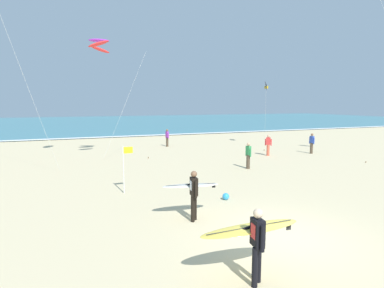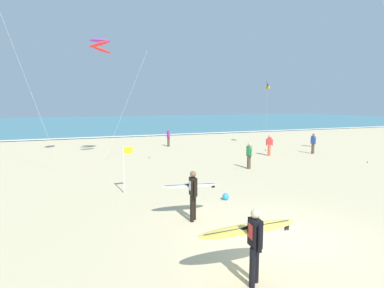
{
  "view_description": "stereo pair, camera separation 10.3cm",
  "coord_description": "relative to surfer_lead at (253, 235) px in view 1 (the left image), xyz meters",
  "views": [
    {
      "loc": [
        -5.75,
        -7.1,
        3.91
      ],
      "look_at": [
        -0.75,
        5.38,
        2.15
      ],
      "focal_mm": 29.17,
      "sensor_mm": 36.0,
      "label": 1
    },
    {
      "loc": [
        -5.65,
        -7.14,
        3.91
      ],
      "look_at": [
        -0.75,
        5.38,
        2.15
      ],
      "focal_mm": 29.17,
      "sensor_mm": 36.0,
      "label": 2
    }
  ],
  "objects": [
    {
      "name": "kite_delta_charcoal_far",
      "position": [
        13.35,
        18.72,
        4.42
      ],
      "size": [
        2.32,
        3.18,
        5.96
      ],
      "color": "black",
      "rests_on": "ground"
    },
    {
      "name": "surfer_lead",
      "position": [
        0.0,
        0.0,
        0.0
      ],
      "size": [
        2.4,
        1.06,
        1.71
      ],
      "color": "black",
      "rests_on": "ground"
    },
    {
      "name": "lifeguard_flag",
      "position": [
        -1.45,
        7.87,
        0.21
      ],
      "size": [
        0.45,
        0.05,
        2.1
      ],
      "color": "silver",
      "rests_on": "ground"
    },
    {
      "name": "bystander_blue_top",
      "position": [
        14.02,
        13.41,
        -0.24
      ],
      "size": [
        0.22,
        0.5,
        1.59
      ],
      "color": "#4C3D2D",
      "rests_on": "ground"
    },
    {
      "name": "bystander_red_top",
      "position": [
        10.26,
        13.85,
        -0.24
      ],
      "size": [
        0.42,
        0.34,
        1.59
      ],
      "color": "#D8593F",
      "rests_on": "ground"
    },
    {
      "name": "ocean_water",
      "position": [
        2.07,
        60.85,
        -1.01
      ],
      "size": [
        160.0,
        60.0,
        0.08
      ],
      "primitive_type": "cube",
      "color": "teal",
      "rests_on": "ground"
    },
    {
      "name": "bystander_green_top",
      "position": [
        6.32,
        10.31,
        -0.24
      ],
      "size": [
        0.22,
        0.5,
        1.59
      ],
      "color": "#4C3D2D",
      "rests_on": "ground"
    },
    {
      "name": "surfer_trailing",
      "position": [
        0.13,
        3.91,
        -0.01
      ],
      "size": [
        2.03,
        0.98,
        1.71
      ],
      "color": "black",
      "rests_on": "ground"
    },
    {
      "name": "beach_ball",
      "position": [
        2.19,
        5.38,
        -0.91
      ],
      "size": [
        0.28,
        0.28,
        0.28
      ],
      "primitive_type": "sphere",
      "color": "#2D99DB",
      "rests_on": "ground"
    },
    {
      "name": "ground_plane",
      "position": [
        2.07,
        1.55,
        -1.05
      ],
      "size": [
        160.0,
        160.0,
        0.0
      ],
      "primitive_type": "plane",
      "color": "beige"
    },
    {
      "name": "kite_arc_violet_near",
      "position": [
        -1.48,
        16.41,
        6.69
      ],
      "size": [
        3.94,
        2.93,
        8.12
      ],
      "color": "red",
      "rests_on": "ground"
    },
    {
      "name": "shoreline_foam",
      "position": [
        2.07,
        31.15,
        -0.97
      ],
      "size": [
        160.0,
        1.07,
        0.01
      ],
      "primitive_type": "cube",
      "color": "white",
      "rests_on": "ocean_water"
    },
    {
      "name": "bystander_purple_top",
      "position": [
        4.68,
        21.4,
        -0.24
      ],
      "size": [
        0.24,
        0.49,
        1.59
      ],
      "color": "#4C3D2D",
      "rests_on": "ground"
    }
  ]
}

